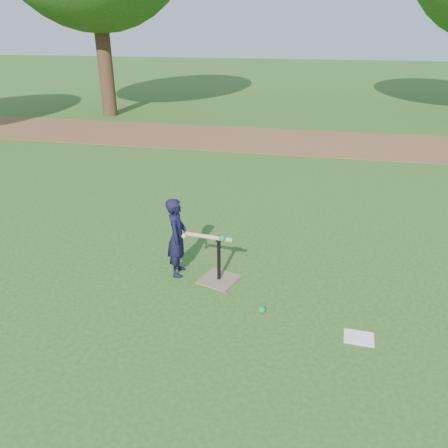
# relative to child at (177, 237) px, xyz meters

# --- Properties ---
(ground) EXTENTS (80.00, 80.00, 0.00)m
(ground) POSITION_rel_child_xyz_m (0.28, -0.04, -0.52)
(ground) COLOR #285116
(ground) RESTS_ON ground
(dirt_strip) EXTENTS (24.00, 3.00, 0.01)m
(dirt_strip) POSITION_rel_child_xyz_m (0.28, 7.46, -0.51)
(dirt_strip) COLOR brown
(dirt_strip) RESTS_ON ground
(child) EXTENTS (0.30, 0.41, 1.04)m
(child) POSITION_rel_child_xyz_m (0.00, 0.00, 0.00)
(child) COLOR black
(child) RESTS_ON ground
(wiffle_ball_ground) EXTENTS (0.08, 0.08, 0.08)m
(wiffle_ball_ground) POSITION_rel_child_xyz_m (1.18, -0.63, -0.48)
(wiffle_ball_ground) COLOR #0D9341
(wiffle_ball_ground) RESTS_ON ground
(clipboard) EXTENTS (0.31, 0.25, 0.01)m
(clipboard) POSITION_rel_child_xyz_m (2.22, -0.86, -0.51)
(clipboard) COLOR white
(clipboard) RESTS_ON ground
(batting_tee) EXTENTS (0.54, 0.54, 0.61)m
(batting_tee) POSITION_rel_child_xyz_m (0.55, -0.06, -0.41)
(batting_tee) COLOR #77684B
(batting_tee) RESTS_ON ground
(swing_action) EXTENTS (0.63, 0.15, 0.10)m
(swing_action) POSITION_rel_child_xyz_m (0.44, -0.10, 0.09)
(swing_action) COLOR tan
(swing_action) RESTS_ON ground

